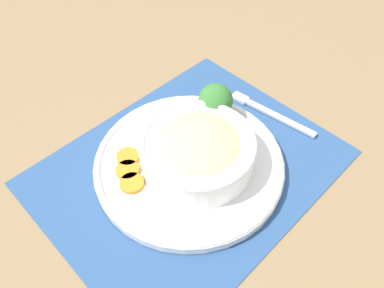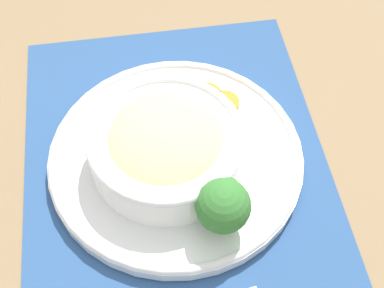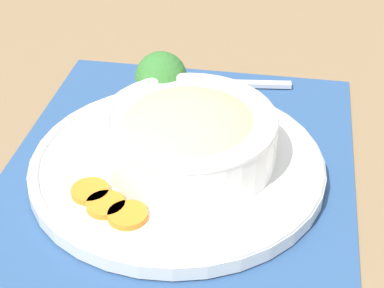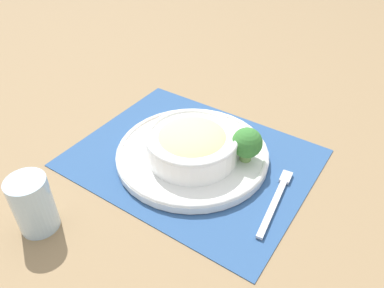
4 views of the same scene
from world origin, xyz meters
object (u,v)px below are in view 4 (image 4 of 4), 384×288
object	(u,v)px
broccoli_floret	(247,143)
fork	(278,196)
bowl	(192,143)
water_glass	(34,207)

from	to	relation	value
broccoli_floret	fork	size ratio (longest dim) A/B	0.41
bowl	broccoli_floret	world-z (taller)	broccoli_floret
water_glass	fork	size ratio (longest dim) A/B	0.59
bowl	fork	size ratio (longest dim) A/B	1.04
water_glass	fork	distance (m)	0.44
fork	bowl	bearing A→B (deg)	174.48
bowl	broccoli_floret	xyz separation A→B (m)	(0.10, 0.05, 0.01)
broccoli_floret	bowl	bearing A→B (deg)	-150.21
broccoli_floret	fork	world-z (taller)	broccoli_floret
bowl	fork	bearing A→B (deg)	3.62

